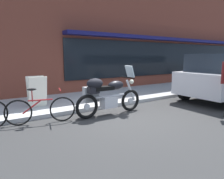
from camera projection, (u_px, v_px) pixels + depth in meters
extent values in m
plane|color=#313131|center=(128.00, 117.00, 5.83)|extent=(80.00, 80.00, 0.00)
cube|color=brown|center=(190.00, 23.00, 13.23)|extent=(24.56, 0.35, 7.55)
cube|color=black|center=(190.00, 59.00, 13.42)|extent=(17.19, 0.06, 1.80)
cube|color=navy|center=(194.00, 41.00, 13.06)|extent=(17.19, 0.60, 0.16)
cube|color=#ABABAB|center=(216.00, 83.00, 12.91)|extent=(30.00, 2.86, 0.12)
torus|color=black|center=(130.00, 100.00, 6.43)|extent=(0.68, 0.09, 0.68)
cylinder|color=silver|center=(130.00, 100.00, 6.43)|extent=(0.16, 0.06, 0.16)
torus|color=black|center=(87.00, 107.00, 5.60)|extent=(0.68, 0.09, 0.68)
cylinder|color=silver|center=(87.00, 107.00, 5.60)|extent=(0.16, 0.06, 0.16)
cube|color=silver|center=(109.00, 102.00, 5.98)|extent=(0.44, 0.30, 0.32)
cylinder|color=silver|center=(110.00, 96.00, 5.98)|extent=(0.98, 0.06, 0.06)
ellipsoid|color=black|center=(116.00, 85.00, 6.05)|extent=(0.52, 0.28, 0.26)
cube|color=black|center=(104.00, 88.00, 5.82)|extent=(0.60, 0.24, 0.11)
cube|color=black|center=(93.00, 90.00, 5.64)|extent=(0.28, 0.22, 0.18)
cylinder|color=silver|center=(130.00, 90.00, 6.38)|extent=(0.35, 0.07, 0.67)
cylinder|color=black|center=(128.00, 77.00, 6.25)|extent=(0.04, 0.62, 0.04)
cube|color=silver|center=(130.00, 71.00, 6.27)|extent=(0.15, 0.32, 0.35)
sphere|color=#EAEACC|center=(132.00, 82.00, 6.36)|extent=(0.14, 0.14, 0.14)
cube|color=#AFAFAF|center=(91.00, 94.00, 5.89)|extent=(0.44, 0.20, 0.44)
cube|color=black|center=(89.00, 94.00, 5.98)|extent=(0.37, 0.02, 0.03)
ellipsoid|color=black|center=(95.00, 83.00, 5.64)|extent=(0.48, 0.32, 0.28)
torus|color=black|center=(63.00, 109.00, 5.40)|extent=(0.64, 0.20, 0.65)
torus|color=black|center=(18.00, 113.00, 5.05)|extent=(0.64, 0.20, 0.65)
cylinder|color=#B22323|center=(41.00, 100.00, 5.18)|extent=(0.57, 0.18, 0.04)
cylinder|color=#B22323|center=(32.00, 107.00, 5.13)|extent=(0.45, 0.15, 0.33)
cylinder|color=#B22323|center=(32.00, 96.00, 5.09)|extent=(0.03, 0.03, 0.30)
ellipsoid|color=black|center=(32.00, 89.00, 5.07)|extent=(0.24, 0.15, 0.06)
cylinder|color=#B22323|center=(60.00, 90.00, 5.30)|extent=(0.15, 0.47, 0.03)
cylinder|color=black|center=(185.00, 91.00, 8.10)|extent=(0.67, 0.24, 0.66)
cylinder|color=maroon|center=(223.00, 73.00, 5.72)|extent=(0.10, 0.10, 0.61)
cube|color=silver|center=(38.00, 92.00, 6.38)|extent=(0.55, 0.20, 0.95)
cube|color=silver|center=(36.00, 91.00, 6.56)|extent=(0.55, 0.20, 0.95)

